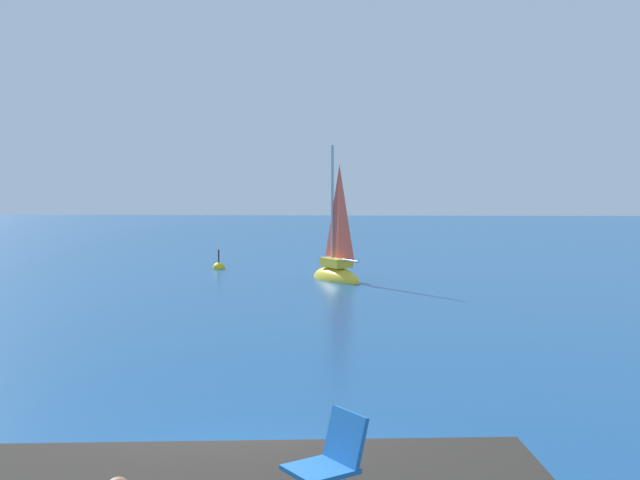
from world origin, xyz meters
The scene contains 4 objects.
ground_plane centered at (0.00, 0.00, 0.00)m, with size 160.00×160.00×0.00m, color navy.
sailboat_near centered at (0.78, 20.54, 0.31)m, with size 2.49×3.11×5.76m.
beach_chair centered at (1.24, -3.38, 1.49)m, with size 0.76×0.74×0.80m.
marker_buoy centered at (-4.48, 24.35, 0.01)m, with size 0.56×0.56×1.13m.
Camera 1 is at (1.41, -9.90, 3.81)m, focal length 44.23 mm.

